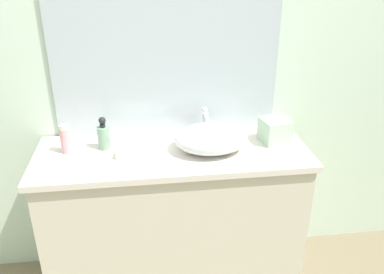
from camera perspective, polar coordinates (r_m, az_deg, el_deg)
bathroom_wall_rear at (r=2.14m, az=-2.07°, el=12.58°), size 6.00×0.06×2.60m
vanity_counter at (r=2.24m, az=-2.52°, el=-11.64°), size 1.36×0.51×0.85m
wall_mirror_panel at (r=2.08m, az=-3.68°, el=14.13°), size 1.17×0.01×1.04m
sink_basin at (r=1.99m, az=2.68°, el=-0.20°), size 0.36×0.28×0.13m
faucet at (r=2.13m, az=1.94°, el=2.27°), size 0.03×0.12×0.16m
soap_dispenser at (r=2.05m, az=-12.40°, el=0.18°), size 0.06×0.06×0.17m
lotion_bottle at (r=2.06m, az=-17.51°, el=-0.31°), size 0.05×0.05×0.15m
tissue_box at (r=2.12m, az=11.68°, el=1.08°), size 0.16×0.16×0.16m
folded_hand_towel at (r=2.00m, az=-7.47°, el=-1.60°), size 0.22×0.21×0.04m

